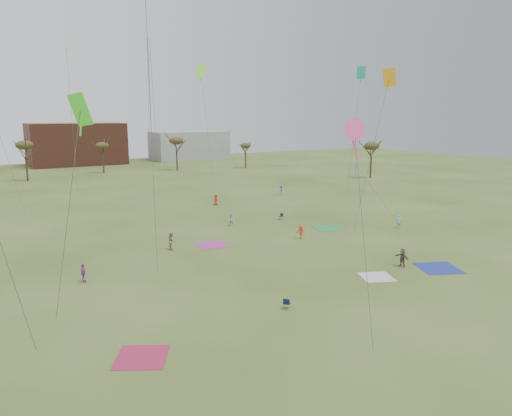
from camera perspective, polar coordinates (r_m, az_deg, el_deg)
ground at (r=37.79m, az=9.84°, el=-11.25°), size 260.00×260.00×0.00m
spectator_fore_b at (r=51.83m, az=-10.18°, el=-3.94°), size 0.94×1.08×1.91m
spectator_fore_c at (r=47.52m, az=17.30°, el=-5.75°), size 0.53×1.65×1.77m
flyer_mid_b at (r=55.56m, az=5.44°, el=-2.87°), size 1.08×1.29×1.73m
flyer_mid_c at (r=63.28m, az=16.89°, el=-1.57°), size 0.75×0.63×1.75m
spectator_mid_d at (r=43.95m, az=-20.19°, el=-7.38°), size 0.51×1.02×1.68m
spectator_mid_e at (r=61.95m, az=-3.04°, el=-1.39°), size 0.99×1.03×1.68m
flyer_far_b at (r=76.36m, az=-4.89°, el=1.01°), size 1.01×0.88×1.75m
flyer_far_c at (r=86.39m, az=3.04°, el=2.22°), size 1.15×1.28×1.72m
blanket_red at (r=30.50m, az=-13.68°, el=-17.16°), size 4.09×4.09×0.03m
blanket_blue at (r=48.36m, az=21.20°, el=-6.81°), size 4.87×4.87×0.03m
blanket_cream at (r=44.14m, az=14.39°, el=-8.10°), size 3.62×3.62×0.03m
blanket_plum at (r=53.15m, az=-5.41°, el=-4.49°), size 3.68×3.68×0.03m
blanket_olive at (r=61.20m, az=8.67°, el=-2.47°), size 4.23×4.23×0.03m
camp_chair_center at (r=36.22m, az=3.75°, el=-11.68°), size 0.74×0.74×0.87m
camp_chair_right at (r=65.78m, az=3.03°, el=-1.17°), size 0.69×0.67×0.87m
kites_aloft at (r=57.10m, az=-12.49°, el=18.57°), size 61.64×71.58×27.83m
tree_line at (r=107.25m, az=-20.81°, el=6.61°), size 117.44×49.32×8.91m
building_brick at (r=148.87m, az=-20.93°, el=7.26°), size 26.00×16.00×12.00m
building_grey at (r=157.58m, az=-8.08°, el=7.51°), size 24.00×12.00×9.00m
radio_tower at (r=160.16m, az=-12.63°, el=12.68°), size 1.51×1.72×41.00m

